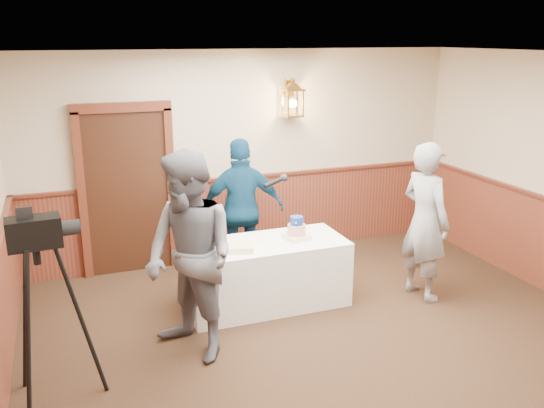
{
  "coord_description": "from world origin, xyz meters",
  "views": [
    {
      "loc": [
        -2.35,
        -3.77,
        2.96
      ],
      "look_at": [
        -0.3,
        1.7,
        1.25
      ],
      "focal_mm": 38.0,
      "sensor_mm": 36.0,
      "label": 1
    }
  ],
  "objects": [
    {
      "name": "sheet_cake_yellow",
      "position": [
        -0.66,
        1.75,
        0.78
      ],
      "size": [
        0.36,
        0.31,
        0.06
      ],
      "primitive_type": "cube",
      "rotation": [
        0.0,
        0.0,
        -0.27
      ],
      "color": "#FAE795",
      "rests_on": "display_table"
    },
    {
      "name": "room_shell",
      "position": [
        -0.05,
        0.45,
        1.52
      ],
      "size": [
        6.02,
        7.02,
        2.81
      ],
      "color": "beige",
      "rests_on": "ground"
    },
    {
      "name": "tiered_cake",
      "position": [
        0.07,
        1.89,
        0.85
      ],
      "size": [
        0.3,
        0.3,
        0.26
      ],
      "rotation": [
        0.0,
        0.0,
        0.17
      ],
      "color": "beige",
      "rests_on": "display_table"
    },
    {
      "name": "display_table",
      "position": [
        -0.3,
        1.9,
        0.38
      ],
      "size": [
        1.8,
        0.8,
        0.75
      ],
      "primitive_type": "cube",
      "color": "white",
      "rests_on": "ground"
    },
    {
      "name": "tv_camera_rig",
      "position": [
        -2.6,
        0.77,
        0.73
      ],
      "size": [
        0.64,
        0.6,
        1.64
      ],
      "rotation": [
        0.0,
        0.0,
        0.08
      ],
      "color": "black",
      "rests_on": "ground"
    },
    {
      "name": "sheet_cake_green",
      "position": [
        -0.99,
        2.01,
        0.78
      ],
      "size": [
        0.31,
        0.26,
        0.07
      ],
      "primitive_type": "cube",
      "rotation": [
        0.0,
        0.0,
        -0.09
      ],
      "color": "#A3E7A3",
      "rests_on": "display_table"
    },
    {
      "name": "ground",
      "position": [
        0.0,
        0.0,
        0.0
      ],
      "size": [
        7.0,
        7.0,
        0.0
      ],
      "primitive_type": "plane",
      "color": "black",
      "rests_on": "ground"
    },
    {
      "name": "assistant_p",
      "position": [
        -0.3,
        2.75,
        0.89
      ],
      "size": [
        1.1,
        0.59,
        1.78
      ],
      "primitive_type": "imported",
      "rotation": [
        0.0,
        0.0,
        2.99
      ],
      "color": "navy",
      "rests_on": "ground"
    },
    {
      "name": "baker",
      "position": [
        1.48,
        1.47,
        0.92
      ],
      "size": [
        0.55,
        0.74,
        1.84
      ],
      "primitive_type": "imported",
      "rotation": [
        0.0,
        0.0,
        1.75
      ],
      "color": "gray",
      "rests_on": "ground"
    },
    {
      "name": "interviewer",
      "position": [
        -1.32,
        1.13,
        1.0
      ],
      "size": [
        1.66,
        1.2,
        1.99
      ],
      "rotation": [
        0.0,
        0.0,
        -1.11
      ],
      "color": "slate",
      "rests_on": "ground"
    }
  ]
}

